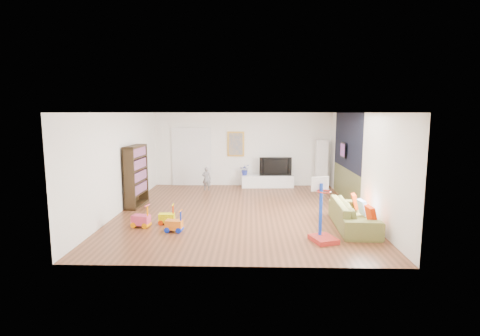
{
  "coord_description": "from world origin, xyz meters",
  "views": [
    {
      "loc": [
        0.3,
        -10.03,
        2.71
      ],
      "look_at": [
        0.0,
        0.4,
        1.15
      ],
      "focal_mm": 28.0,
      "sensor_mm": 36.0,
      "label": 1
    }
  ],
  "objects_px": {
    "media_console": "(267,181)",
    "sofa": "(354,215)",
    "bookshelf": "(136,176)",
    "basketball_hoop": "(324,210)"
  },
  "relations": [
    {
      "from": "media_console",
      "to": "bookshelf",
      "type": "bearing_deg",
      "value": -147.0
    },
    {
      "from": "sofa",
      "to": "media_console",
      "type": "bearing_deg",
      "value": 23.36
    },
    {
      "from": "media_console",
      "to": "bookshelf",
      "type": "xyz_separation_m",
      "value": [
        -3.93,
        -2.87,
        0.66
      ]
    },
    {
      "from": "media_console",
      "to": "sofa",
      "type": "distance_m",
      "value": 5.14
    },
    {
      "from": "media_console",
      "to": "basketball_hoop",
      "type": "bearing_deg",
      "value": -84.04
    },
    {
      "from": "media_console",
      "to": "sofa",
      "type": "relative_size",
      "value": 0.88
    },
    {
      "from": "media_console",
      "to": "bookshelf",
      "type": "height_order",
      "value": "bookshelf"
    },
    {
      "from": "sofa",
      "to": "basketball_hoop",
      "type": "distance_m",
      "value": 1.4
    },
    {
      "from": "bookshelf",
      "to": "basketball_hoop",
      "type": "distance_m",
      "value": 5.69
    },
    {
      "from": "sofa",
      "to": "basketball_hoop",
      "type": "bearing_deg",
      "value": 141.1
    }
  ]
}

